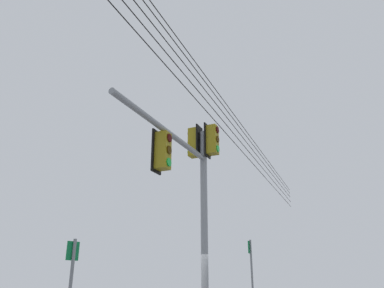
# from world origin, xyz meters

# --- Properties ---
(signal_mast_assembly) EXTENTS (4.62, 2.34, 6.31)m
(signal_mast_assembly) POSITION_xyz_m (-0.30, -0.62, 4.50)
(signal_mast_assembly) COLOR gray
(signal_mast_assembly) RESTS_ON ground
(route_sign_primary) EXTENTS (0.37, 0.14, 3.20)m
(route_sign_primary) POSITION_xyz_m (3.48, -2.55, 1.97)
(route_sign_primary) COLOR slate
(route_sign_primary) RESTS_ON ground
(overhead_wire_span) EXTENTS (31.66, 12.17, 1.44)m
(overhead_wire_span) POSITION_xyz_m (1.81, -1.46, 7.62)
(overhead_wire_span) COLOR black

